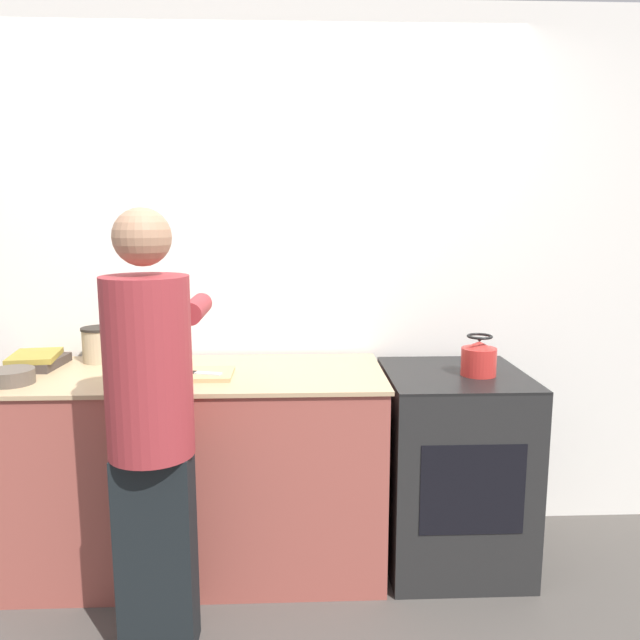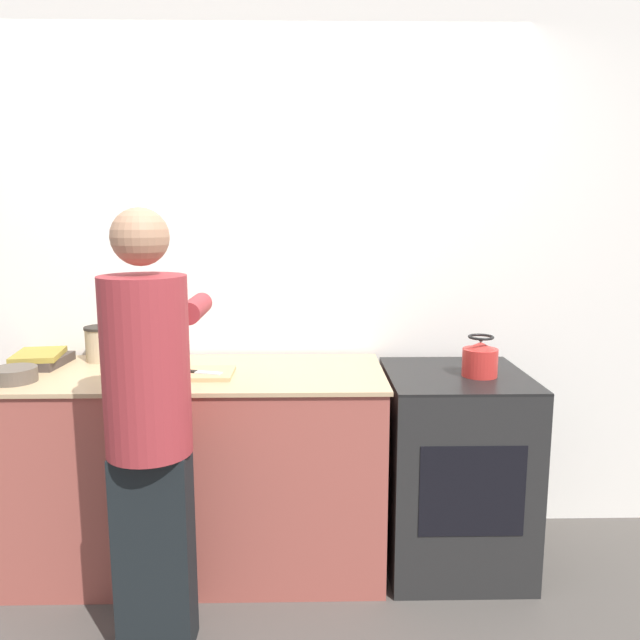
{
  "view_description": "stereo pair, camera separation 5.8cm",
  "coord_description": "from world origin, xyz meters",
  "px_view_note": "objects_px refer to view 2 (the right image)",
  "views": [
    {
      "loc": [
        0.14,
        -2.39,
        1.61
      ],
      "look_at": [
        0.25,
        0.23,
        1.17
      ],
      "focal_mm": 35.0,
      "sensor_mm": 36.0,
      "label": 1
    },
    {
      "loc": [
        0.2,
        -2.39,
        1.61
      ],
      "look_at": [
        0.25,
        0.23,
        1.17
      ],
      "focal_mm": 35.0,
      "sensor_mm": 36.0,
      "label": 2
    }
  ],
  "objects_px": {
    "cutting_board": "(189,374)",
    "canister_jar": "(103,343)",
    "bowl_prep": "(14,375)",
    "oven": "(453,468)",
    "person": "(149,417)",
    "knife": "(200,372)",
    "kettle": "(480,359)"
  },
  "relations": [
    {
      "from": "bowl_prep",
      "to": "canister_jar",
      "type": "bearing_deg",
      "value": 57.1
    },
    {
      "from": "knife",
      "to": "canister_jar",
      "type": "relative_size",
      "value": 1.14
    },
    {
      "from": "cutting_board",
      "to": "canister_jar",
      "type": "relative_size",
      "value": 2.3
    },
    {
      "from": "cutting_board",
      "to": "kettle",
      "type": "relative_size",
      "value": 2.1
    },
    {
      "from": "knife",
      "to": "canister_jar",
      "type": "bearing_deg",
      "value": 165.27
    },
    {
      "from": "kettle",
      "to": "knife",
      "type": "bearing_deg",
      "value": -177.98
    },
    {
      "from": "kettle",
      "to": "bowl_prep",
      "type": "height_order",
      "value": "kettle"
    },
    {
      "from": "knife",
      "to": "bowl_prep",
      "type": "distance_m",
      "value": 0.77
    },
    {
      "from": "oven",
      "to": "canister_jar",
      "type": "relative_size",
      "value": 5.42
    },
    {
      "from": "knife",
      "to": "bowl_prep",
      "type": "height_order",
      "value": "bowl_prep"
    },
    {
      "from": "oven",
      "to": "kettle",
      "type": "xyz_separation_m",
      "value": [
        0.09,
        -0.04,
        0.53
      ]
    },
    {
      "from": "oven",
      "to": "kettle",
      "type": "height_order",
      "value": "kettle"
    },
    {
      "from": "cutting_board",
      "to": "canister_jar",
      "type": "bearing_deg",
      "value": 147.68
    },
    {
      "from": "person",
      "to": "cutting_board",
      "type": "xyz_separation_m",
      "value": [
        0.05,
        0.5,
        0.03
      ]
    },
    {
      "from": "oven",
      "to": "knife",
      "type": "relative_size",
      "value": 4.74
    },
    {
      "from": "bowl_prep",
      "to": "canister_jar",
      "type": "relative_size",
      "value": 1.12
    },
    {
      "from": "knife",
      "to": "cutting_board",
      "type": "bearing_deg",
      "value": 173.35
    },
    {
      "from": "kettle",
      "to": "person",
      "type": "bearing_deg",
      "value": -158.63
    },
    {
      "from": "knife",
      "to": "bowl_prep",
      "type": "bearing_deg",
      "value": -158.2
    },
    {
      "from": "person",
      "to": "cutting_board",
      "type": "height_order",
      "value": "person"
    },
    {
      "from": "person",
      "to": "kettle",
      "type": "bearing_deg",
      "value": 21.37
    },
    {
      "from": "oven",
      "to": "person",
      "type": "relative_size",
      "value": 0.55
    },
    {
      "from": "bowl_prep",
      "to": "person",
      "type": "bearing_deg",
      "value": -31.65
    },
    {
      "from": "person",
      "to": "bowl_prep",
      "type": "height_order",
      "value": "person"
    },
    {
      "from": "oven",
      "to": "person",
      "type": "xyz_separation_m",
      "value": [
        -1.24,
        -0.56,
        0.44
      ]
    },
    {
      "from": "oven",
      "to": "cutting_board",
      "type": "bearing_deg",
      "value": -176.85
    },
    {
      "from": "cutting_board",
      "to": "oven",
      "type": "bearing_deg",
      "value": 3.15
    },
    {
      "from": "bowl_prep",
      "to": "kettle",
      "type": "bearing_deg",
      "value": 3.17
    },
    {
      "from": "knife",
      "to": "kettle",
      "type": "distance_m",
      "value": 1.23
    },
    {
      "from": "knife",
      "to": "kettle",
      "type": "bearing_deg",
      "value": 18.81
    },
    {
      "from": "person",
      "to": "canister_jar",
      "type": "xyz_separation_m",
      "value": [
        -0.42,
        0.79,
        0.11
      ]
    },
    {
      "from": "oven",
      "to": "cutting_board",
      "type": "height_order",
      "value": "cutting_board"
    }
  ]
}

